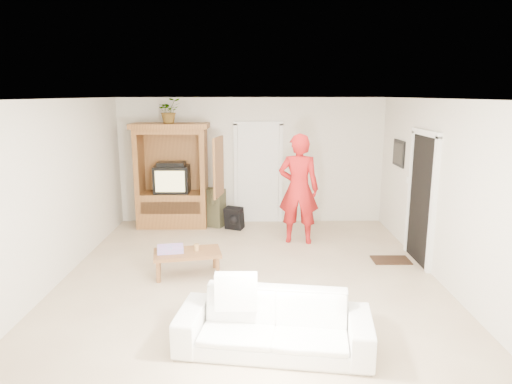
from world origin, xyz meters
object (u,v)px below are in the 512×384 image
armoire (173,182)px  coffee_table (187,255)px  man (299,189)px  sofa (274,323)px

armoire → coffee_table: bearing=-76.3°
man → coffee_table: (-1.80, -1.56, -0.68)m
sofa → coffee_table: sofa is taller
armoire → coffee_table: armoire is taller
man → coffee_table: man is taller
armoire → man: bearing=-23.9°
man → sofa: 3.72m
armoire → coffee_table: (0.64, -2.64, -0.59)m
armoire → sofa: 5.08m
armoire → man: (2.44, -1.08, 0.09)m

